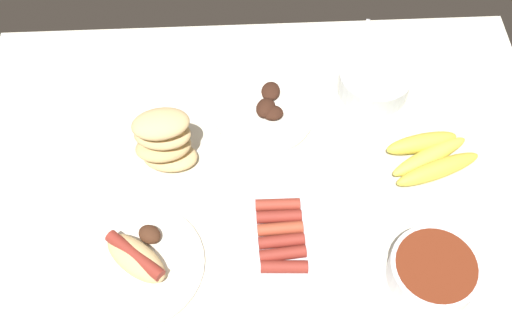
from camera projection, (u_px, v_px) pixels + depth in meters
The scene contains 8 objects.
ground_plane at pixel (263, 188), 127.42cm from camera, with size 120.00×90.00×3.00cm, color silver.
plate_sausages at pixel (281, 237), 118.40cm from camera, with size 20.74×20.74×3.36cm.
bread_stack at pixel (164, 141), 123.23cm from camera, with size 12.84×8.95×14.40cm.
banana_bunch at pixel (430, 157), 127.53cm from camera, with size 19.36×14.68×3.95cm.
plate_hotdog_assembled at pixel (138, 260), 115.18cm from camera, with size 24.59×24.59×5.61cm.
bowl_chili at pixel (434, 271), 112.76cm from camera, with size 16.15×16.15×5.44cm.
plate_grilled_meat at pixel (265, 111), 135.24cm from camera, with size 21.78×21.78×3.96cm.
bowl_coleslaw at pixel (374, 81), 137.05cm from camera, with size 15.77×15.77×15.45cm.
Camera 1 is at (4.58, 65.56, 107.79)cm, focal length 44.15 mm.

